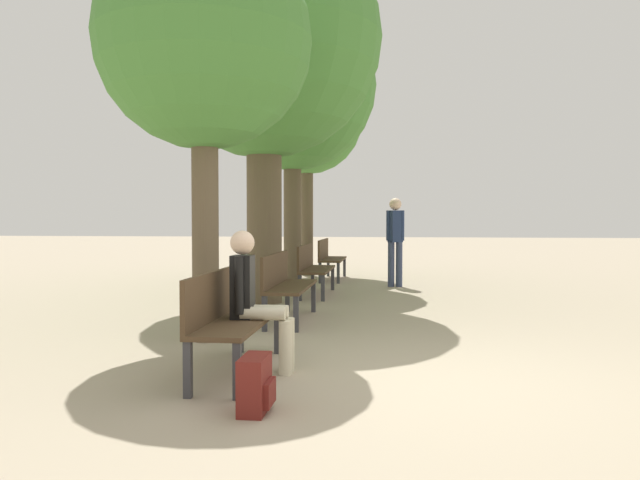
% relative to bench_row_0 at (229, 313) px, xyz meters
% --- Properties ---
extents(ground_plane, '(80.00, 80.00, 0.00)m').
position_rel_bench_row_0_xyz_m(ground_plane, '(1.52, -0.08, -0.53)').
color(ground_plane, tan).
extents(bench_row_0, '(0.47, 1.69, 0.89)m').
position_rel_bench_row_0_xyz_m(bench_row_0, '(0.00, 0.00, 0.00)').
color(bench_row_0, '#4C3823').
rests_on(bench_row_0, ground_plane).
extents(bench_row_1, '(0.47, 1.69, 0.89)m').
position_rel_bench_row_0_xyz_m(bench_row_1, '(0.00, 2.79, 0.00)').
color(bench_row_1, '#4C3823').
rests_on(bench_row_1, ground_plane).
extents(bench_row_2, '(0.47, 1.69, 0.89)m').
position_rel_bench_row_0_xyz_m(bench_row_2, '(0.00, 5.57, 0.00)').
color(bench_row_2, '#4C3823').
rests_on(bench_row_2, ground_plane).
extents(bench_row_3, '(0.47, 1.69, 0.89)m').
position_rel_bench_row_0_xyz_m(bench_row_3, '(0.00, 8.36, 0.00)').
color(bench_row_3, '#4C3823').
rests_on(bench_row_3, ground_plane).
extents(tree_row_0, '(2.37, 2.37, 4.49)m').
position_rel_bench_row_0_xyz_m(tree_row_0, '(-0.63, 1.37, 2.74)').
color(tree_row_0, brown).
rests_on(tree_row_0, ground_plane).
extents(tree_row_1, '(3.75, 3.75, 6.07)m').
position_rel_bench_row_0_xyz_m(tree_row_1, '(-0.63, 4.49, 3.62)').
color(tree_row_1, brown).
rests_on(tree_row_1, ground_plane).
extents(tree_row_2, '(3.40, 3.40, 5.73)m').
position_rel_bench_row_0_xyz_m(tree_row_2, '(-0.63, 7.26, 3.48)').
color(tree_row_2, brown).
rests_on(tree_row_2, ground_plane).
extents(tree_row_3, '(2.66, 2.66, 5.06)m').
position_rel_bench_row_0_xyz_m(tree_row_3, '(-0.63, 9.41, 3.18)').
color(tree_row_3, brown).
rests_on(tree_row_3, ground_plane).
extents(person_seated, '(0.56, 0.32, 1.25)m').
position_rel_bench_row_0_xyz_m(person_seated, '(0.23, 0.04, 0.14)').
color(person_seated, beige).
rests_on(person_seated, ground_plane).
extents(backpack, '(0.22, 0.38, 0.39)m').
position_rel_bench_row_0_xyz_m(backpack, '(0.48, -1.07, -0.34)').
color(backpack, maroon).
rests_on(backpack, ground_plane).
extents(pedestrian_near, '(0.36, 0.30, 1.76)m').
position_rel_bench_row_0_xyz_m(pedestrian_near, '(1.46, 7.10, 0.48)').
color(pedestrian_near, '#384260').
rests_on(pedestrian_near, ground_plane).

